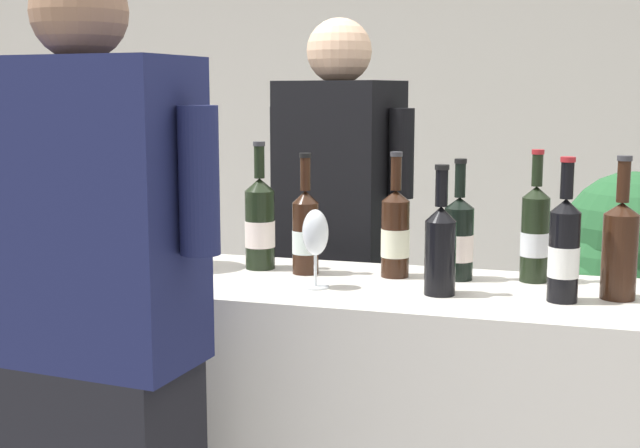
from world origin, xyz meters
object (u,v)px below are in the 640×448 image
wine_bottle_0 (564,249)px  wine_bottle_4 (459,238)px  wine_bottle_2 (305,231)px  person_guest (95,395)px  wine_bottle_9 (620,246)px  wine_glass (315,236)px  wine_bottle_6 (440,246)px  ice_bucket (177,232)px  wine_bottle_3 (57,224)px  wine_bottle_7 (395,233)px  wine_bottle_8 (535,233)px  wine_bottle_1 (260,223)px  potted_shrub (613,307)px  person_server (338,286)px  wine_bottle_5 (99,220)px

wine_bottle_0 → wine_bottle_4: 0.32m
wine_bottle_2 → person_guest: (-0.28, -0.62, -0.27)m
wine_bottle_9 → wine_glass: wine_bottle_9 is taller
wine_bottle_6 → ice_bucket: wine_bottle_6 is taller
wine_bottle_3 → ice_bucket: wine_bottle_3 is taller
wine_bottle_6 → wine_bottle_9: bearing=10.7°
wine_bottle_7 → wine_bottle_8: wine_bottle_8 is taller
wine_bottle_1 → ice_bucket: 0.24m
wine_bottle_1 → wine_bottle_8: wine_bottle_1 is taller
ice_bucket → potted_shrub: bearing=36.5°
wine_bottle_0 → person_guest: bearing=-152.7°
wine_bottle_0 → wine_bottle_8: size_ratio=0.99×
wine_bottle_7 → wine_bottle_8: size_ratio=0.97×
wine_bottle_4 → ice_bucket: bearing=-175.0°
wine_bottle_2 → ice_bucket: 0.37m
wine_glass → person_server: size_ratio=0.11×
wine_bottle_1 → wine_bottle_7: size_ratio=1.06×
person_guest → wine_bottle_5: bearing=119.6°
ice_bucket → wine_bottle_8: bearing=5.8°
wine_bottle_7 → person_server: 0.65m
wine_bottle_5 → wine_bottle_4: bearing=1.1°
wine_bottle_8 → wine_glass: bearing=-156.3°
wine_bottle_4 → potted_shrub: bearing=62.4°
wine_bottle_1 → person_guest: bearing=-102.2°
wine_bottle_3 → wine_bottle_5: bearing=78.5°
person_server → wine_bottle_5: bearing=-138.9°
person_guest → ice_bucket: bearing=98.6°
wine_bottle_4 → wine_bottle_5: size_ratio=1.02×
wine_bottle_5 → wine_glass: size_ratio=1.57×
person_server → wine_bottle_3: bearing=-132.5°
wine_bottle_1 → wine_bottle_9: wine_bottle_1 is taller
potted_shrub → wine_bottle_1: bearing=-139.3°
wine_bottle_3 → wine_bottle_8: wine_bottle_8 is taller
wine_bottle_6 → ice_bucket: bearing=171.3°
wine_bottle_5 → wine_bottle_7: bearing=0.4°
wine_bottle_5 → person_server: size_ratio=0.18×
wine_bottle_5 → wine_glass: wine_bottle_5 is taller
wine_bottle_5 → wine_bottle_7: (0.89, 0.01, 0.00)m
wine_bottle_3 → person_server: person_server is taller
ice_bucket → person_server: bearing=60.7°
wine_bottle_6 → wine_glass: 0.31m
wine_glass → wine_bottle_8: bearing=23.7°
wine_bottle_6 → ice_bucket: (-0.76, 0.12, -0.02)m
potted_shrub → wine_bottle_9: bearing=-92.5°
wine_bottle_6 → wine_bottle_5: bearing=171.0°
wine_bottle_2 → wine_bottle_5: (-0.64, 0.02, -0.00)m
wine_bottle_1 → person_server: 0.59m
wine_bottle_5 → wine_bottle_8: 1.24m
wine_bottle_5 → potted_shrub: wine_bottle_5 is taller
potted_shrub → wine_bottle_7: bearing=-125.4°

